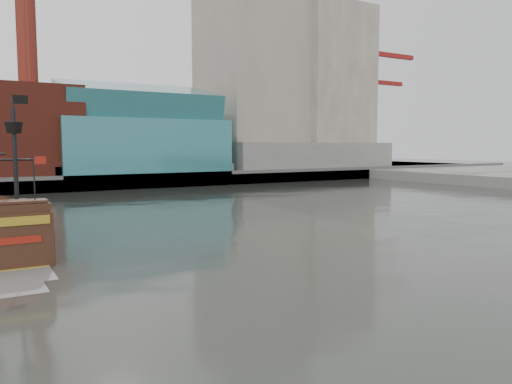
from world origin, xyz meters
TOP-DOWN VIEW (x-y plane):
  - ground at (0.00, 0.00)m, footprint 400.00×400.00m
  - promenade_far at (0.00, 92.00)m, footprint 220.00×60.00m
  - seawall at (0.00, 62.50)m, footprint 220.00×1.00m
  - skyline at (5.21, 84.56)m, footprint 149.00×45.00m
  - crane_a at (78.63, 82.00)m, footprint 22.50×4.00m
  - crane_b at (88.23, 92.00)m, footprint 19.10×4.00m
  - pirate_ship at (-16.93, 18.06)m, footprint 5.39×16.27m

SIDE VIEW (x-z plane):
  - ground at x=0.00m, z-range 0.00..0.00m
  - promenade_far at x=0.00m, z-range 0.00..2.00m
  - pirate_ship at x=-16.93m, z-range -4.96..7.16m
  - seawall at x=0.00m, z-range 0.00..2.60m
  - crane_b at x=88.23m, z-range 2.45..28.70m
  - crane_a at x=78.63m, z-range 2.99..35.24m
  - skyline at x=5.21m, z-range -6.45..55.55m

